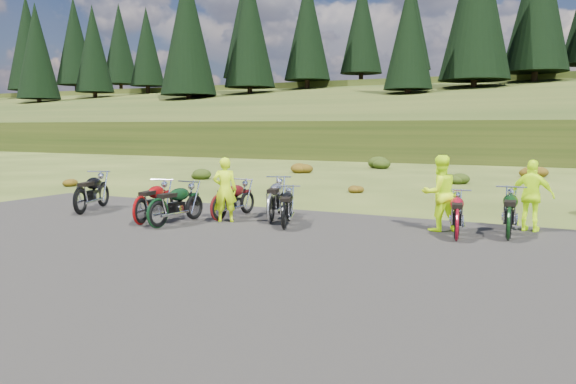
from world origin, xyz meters
The scene contains 37 objects.
ground centered at (0.00, 0.00, 0.00)m, with size 300.00×300.00×0.00m, color #324115.
gravel_pad centered at (0.00, -2.00, 0.00)m, with size 20.00×12.00×0.04m, color black.
hill_slope centered at (0.00, 50.00, 0.00)m, with size 300.00×46.00×3.00m, color #253612, non-canonical shape.
hill_plateau centered at (0.00, 110.00, 0.00)m, with size 300.00×90.00×9.17m, color #253612.
conifer_5 centered at (-105.00, 78.00, 18.16)m, with size 6.16×6.16×16.00m.
conifer_8 centered at (-87.00, 65.00, 18.57)m, with size 7.92×7.92×20.00m.
conifer_9 centered at (-81.00, 71.00, 19.26)m, with size 7.48×7.48×19.00m.
conifer_10 centered at (-75.00, 77.00, 19.16)m, with size 7.04×7.04×18.00m.
conifer_11 centered at (-69.00, 52.00, 14.47)m, with size 6.60×6.60×17.00m.
conifer_12 centered at (-63.00, 58.00, 15.17)m, with size 6.16×6.16×16.00m.
conifer_13 centered at (-57.00, 64.00, 15.86)m, with size 5.72×5.72×15.00m.
conifer_14 centered at (-51.00, 70.00, 16.55)m, with size 5.28×5.28×14.00m.
conifer_15 centered at (-45.00, 76.00, 20.16)m, with size 7.92×7.92×20.00m.
conifer_16 centered at (-39.00, 51.00, 15.28)m, with size 7.48×7.48×19.00m.
conifer_17 centered at (-33.00, 57.00, 15.97)m, with size 7.04×7.04×18.00m.
conifer_18 centered at (-27.00, 63.00, 16.66)m, with size 6.60×6.60×17.00m.
conifer_19 centered at (-21.00, 69.00, 17.36)m, with size 6.16×6.16×16.00m.
conifer_20 centered at (-15.00, 75.00, 17.65)m, with size 5.72×5.72×15.00m.
conifer_21 centered at (-9.00, 50.00, 12.56)m, with size 5.28×5.28×14.00m.
shrub_0 centered at (-12.00, 6.00, 0.23)m, with size 0.77×0.77×0.45m, color #5E330B.
shrub_1 centered at (-9.10, 11.30, 0.31)m, with size 1.03×1.03×0.61m, color black.
shrub_2 centered at (-6.20, 16.60, 0.38)m, with size 1.30×1.30×0.77m, color #5E330B.
shrub_3 centered at (-3.30, 21.90, 0.46)m, with size 1.56×1.56×0.92m, color black.
shrub_4 centered at (-0.40, 9.20, 0.23)m, with size 0.77×0.77×0.45m, color #5E330B.
shrub_5 centered at (2.50, 14.50, 0.31)m, with size 1.03×1.03×0.61m, color black.
shrub_6 centered at (5.40, 19.80, 0.38)m, with size 1.30×1.30×0.77m, color #5E330B.
motorcycle_0 centered at (-5.48, 0.32, 0.00)m, with size 2.27×0.76×1.19m, color black, non-canonical shape.
motorcycle_1 centered at (-2.77, -0.23, 0.00)m, with size 2.11×0.70×1.11m, color maroon, non-canonical shape.
motorcycle_2 centered at (-2.07, -0.42, 0.00)m, with size 2.12×0.71×1.11m, color black, non-canonical shape.
motorcycle_3 centered at (0.09, 1.49, 0.00)m, with size 2.21×0.74×1.16m, color #A5A5AA, non-canonical shape.
motorcycle_4 centered at (-1.31, 1.17, 0.00)m, with size 2.05×0.68×1.07m, color #4F0D0F, non-canonical shape.
motorcycle_5 centered at (0.84, 0.80, 0.00)m, with size 1.92×0.64×1.01m, color black, non-canonical shape.
motorcycle_6 centered at (4.86, 1.30, 0.00)m, with size 2.01×0.67×1.05m, color maroon, non-canonical shape.
motorcycle_7 centered at (5.88, 1.86, 0.00)m, with size 2.15×0.72×1.13m, color black, non-canonical shape.
person_middle centered at (-1.10, 1.15, 0.86)m, with size 0.63×0.41×1.72m, color #CEFC0D.
person_right_a centered at (4.24, 2.38, 0.92)m, with size 0.89×0.70×1.84m, color #CEFC0D.
person_right_b centered at (6.25, 3.30, 0.87)m, with size 1.02×0.42×1.73m, color #CEFC0D.
Camera 1 is at (6.97, -11.28, 2.54)m, focal length 35.00 mm.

